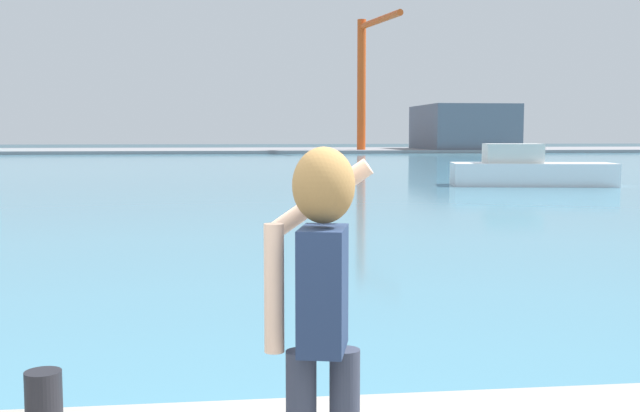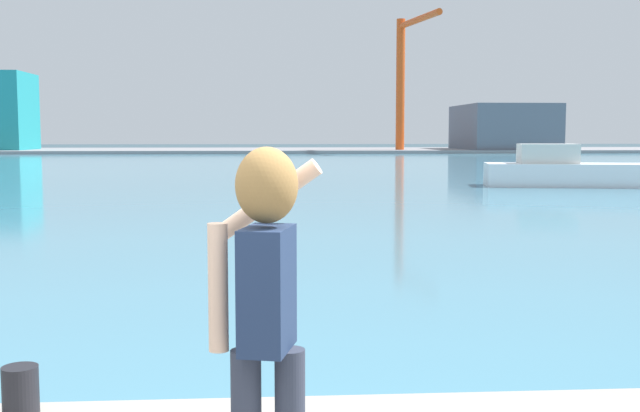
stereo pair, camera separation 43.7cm
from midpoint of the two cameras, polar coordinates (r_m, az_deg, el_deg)
name	(u,v)px [view 2 (the right image)]	position (r m, az deg, el deg)	size (l,w,h in m)	color
ground_plane	(263,166)	(53.19, -3.95, 2.92)	(220.00, 220.00, 0.00)	#334751
harbor_water	(264,165)	(55.19, -3.95, 3.02)	(140.00, 100.00, 0.02)	teal
far_shore_dock	(264,150)	(95.16, -3.98, 4.10)	(140.00, 20.00, 0.36)	gray
person_photographer	(265,296)	(3.51, -0.46, -6.69)	(0.53, 0.57, 1.74)	#2D3342
harbor_bollard	(21,392)	(5.30, -18.94, -12.86)	(0.23, 0.23, 0.33)	black
boat_moored	(564,171)	(34.50, 17.87, 2.47)	(7.10, 3.33, 1.80)	white
warehouse_right	(503,127)	(96.95, 13.46, 5.67)	(10.16, 13.65, 5.32)	slate
port_crane	(405,68)	(89.57, 6.42, 10.04)	(2.87, 11.42, 14.94)	#D84C19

